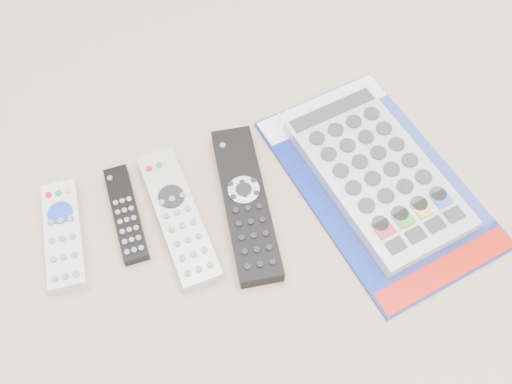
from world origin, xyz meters
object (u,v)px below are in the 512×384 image
object	(u,v)px
remote_slim_black	(126,214)
remote_large_black	(246,203)
jumbo_remote_packaged	(378,173)
remote_small_grey	(64,235)
remote_silver_dvd	(178,216)

from	to	relation	value
remote_slim_black	remote_large_black	bearing A→B (deg)	-12.87
jumbo_remote_packaged	remote_slim_black	bearing A→B (deg)	161.19
remote_small_grey	jumbo_remote_packaged	distance (m)	0.47
remote_small_grey	remote_large_black	world-z (taller)	remote_large_black
jumbo_remote_packaged	remote_small_grey	bearing A→B (deg)	163.88
remote_slim_black	remote_large_black	distance (m)	0.18
remote_silver_dvd	jumbo_remote_packaged	bearing A→B (deg)	-8.87
jumbo_remote_packaged	remote_silver_dvd	bearing A→B (deg)	164.80
remote_slim_black	remote_small_grey	bearing A→B (deg)	-174.62
remote_small_grey	jumbo_remote_packaged	size ratio (longest dim) A/B	0.44
remote_silver_dvd	remote_large_black	bearing A→B (deg)	-9.09
remote_silver_dvd	remote_large_black	size ratio (longest dim) A/B	0.87
remote_small_grey	remote_slim_black	world-z (taller)	remote_small_grey
remote_slim_black	jumbo_remote_packaged	xyz separation A→B (m)	(0.37, -0.08, 0.01)
remote_small_grey	remote_silver_dvd	distance (m)	0.16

